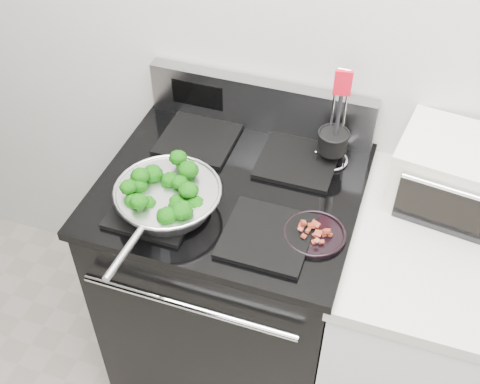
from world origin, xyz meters
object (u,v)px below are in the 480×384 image
at_px(bacon_plate, 315,231).
at_px(toaster_oven, 460,176).
at_px(utensil_holder, 332,146).
at_px(skillet, 168,197).
at_px(gas_range, 232,278).

height_order(bacon_plate, toaster_oven, toaster_oven).
relative_size(bacon_plate, utensil_holder, 0.51).
bearing_deg(utensil_holder, bacon_plate, -94.53).
height_order(utensil_holder, toaster_oven, utensil_holder).
height_order(skillet, utensil_holder, utensil_holder).
xyz_separation_m(gas_range, toaster_oven, (0.65, 0.17, 0.54)).
bearing_deg(utensil_holder, skillet, -146.81).
bearing_deg(gas_range, utensil_holder, 37.35).
xyz_separation_m(gas_range, skillet, (-0.13, -0.16, 0.51)).
relative_size(utensil_holder, toaster_oven, 0.86).
distance_m(gas_range, toaster_oven, 0.86).
height_order(gas_range, bacon_plate, gas_range).
bearing_deg(utensil_holder, toaster_oven, -13.68).
bearing_deg(gas_range, toaster_oven, 14.93).
height_order(bacon_plate, utensil_holder, utensil_holder).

